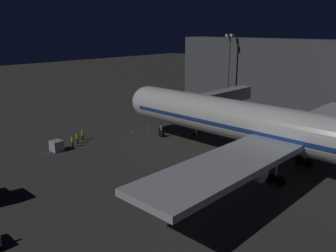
# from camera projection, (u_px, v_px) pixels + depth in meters

# --- Properties ---
(ground_plane) EXTENTS (320.00, 320.00, 0.00)m
(ground_plane) POSITION_uv_depth(u_px,v_px,m) (230.00, 157.00, 53.87)
(ground_plane) COLOR #383533
(airliner_at_gate) EXTENTS (51.56, 58.43, 18.98)m
(airliner_at_gate) POSITION_uv_depth(u_px,v_px,m) (282.00, 130.00, 47.04)
(airliner_at_gate) COLOR silver
(airliner_at_gate) RESTS_ON ground_plane
(jet_bridge) EXTENTS (18.73, 3.40, 7.48)m
(jet_bridge) POSITION_uv_depth(u_px,v_px,m) (214.00, 99.00, 66.67)
(jet_bridge) COLOR #9E9E99
(jet_bridge) RESTS_ON ground_plane
(apron_floodlight_mast) EXTENTS (2.90, 0.50, 17.56)m
(apron_floodlight_mast) POSITION_uv_depth(u_px,v_px,m) (229.00, 67.00, 81.07)
(apron_floodlight_mast) COLOR #59595E
(apron_floodlight_mast) RESTS_ON ground_plane
(baggage_container_mid_row) EXTENTS (1.64, 1.88, 1.69)m
(baggage_container_mid_row) POSITION_uv_depth(u_px,v_px,m) (57.00, 146.00, 56.27)
(baggage_container_mid_row) COLOR #B7BABF
(baggage_container_mid_row) RESTS_ON ground_plane
(ground_crew_near_nose_gear) EXTENTS (0.40, 0.40, 1.83)m
(ground_crew_near_nose_gear) POSITION_uv_depth(u_px,v_px,m) (72.00, 141.00, 58.02)
(ground_crew_near_nose_gear) COLOR black
(ground_crew_near_nose_gear) RESTS_ON ground_plane
(ground_crew_by_belt_loader) EXTENTS (0.40, 0.40, 1.89)m
(ground_crew_by_belt_loader) POSITION_uv_depth(u_px,v_px,m) (77.00, 138.00, 59.66)
(ground_crew_by_belt_loader) COLOR black
(ground_crew_by_belt_loader) RESTS_ON ground_plane
(ground_crew_under_port_wing) EXTENTS (0.40, 0.40, 1.92)m
(ground_crew_under_port_wing) POSITION_uv_depth(u_px,v_px,m) (82.00, 135.00, 61.46)
(ground_crew_under_port_wing) COLOR black
(ground_crew_under_port_wing) RESTS_ON ground_plane
(traffic_cone_nose_port) EXTENTS (0.36, 0.36, 0.55)m
(traffic_cone_nose_port) POSITION_uv_depth(u_px,v_px,m) (149.00, 127.00, 68.81)
(traffic_cone_nose_port) COLOR orange
(traffic_cone_nose_port) RESTS_ON ground_plane
(traffic_cone_nose_starboard) EXTENTS (0.36, 0.36, 0.55)m
(traffic_cone_nose_starboard) POSITION_uv_depth(u_px,v_px,m) (132.00, 132.00, 65.75)
(traffic_cone_nose_starboard) COLOR orange
(traffic_cone_nose_starboard) RESTS_ON ground_plane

